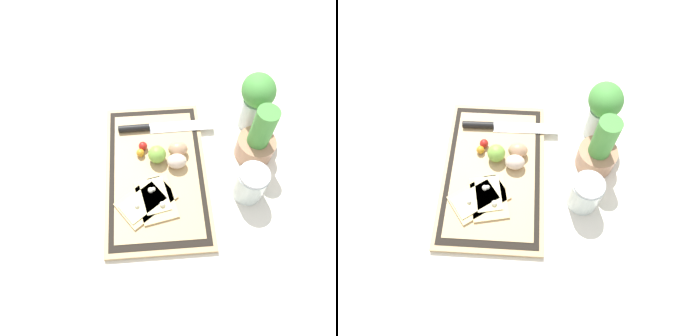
{
  "view_description": "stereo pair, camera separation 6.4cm",
  "coord_description": "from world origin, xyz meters",
  "views": [
    {
      "loc": [
        0.48,
        0.0,
        0.87
      ],
      "look_at": [
        0.0,
        0.04,
        0.04
      ],
      "focal_mm": 35.0,
      "sensor_mm": 36.0,
      "label": 1
    },
    {
      "loc": [
        0.48,
        0.07,
        0.87
      ],
      "look_at": [
        0.0,
        0.04,
        0.04
      ],
      "focal_mm": 35.0,
      "sensor_mm": 36.0,
      "label": 2
    }
  ],
  "objects": [
    {
      "name": "ground_plane",
      "position": [
        0.0,
        0.0,
        0.0
      ],
      "size": [
        6.0,
        6.0,
        0.0
      ],
      "primitive_type": "plane",
      "color": "silver"
    },
    {
      "name": "cutting_board",
      "position": [
        0.0,
        0.0,
        0.01
      ],
      "size": [
        0.5,
        0.3,
        0.02
      ],
      "color": "tan",
      "rests_on": "ground_plane"
    },
    {
      "name": "pizza_slice_near",
      "position": [
        0.1,
        -0.04,
        0.02
      ],
      "size": [
        0.17,
        0.19,
        0.02
      ],
      "color": "#DBBC7F",
      "rests_on": "cutting_board"
    },
    {
      "name": "pizza_slice_far",
      "position": [
        0.09,
        -0.01,
        0.02
      ],
      "size": [
        0.16,
        0.13,
        0.02
      ],
      "color": "#DBBC7F",
      "rests_on": "cutting_board"
    },
    {
      "name": "knife",
      "position": [
        -0.16,
        -0.01,
        0.03
      ],
      "size": [
        0.04,
        0.31,
        0.02
      ],
      "color": "silver",
      "rests_on": "cutting_board"
    },
    {
      "name": "egg_brown",
      "position": [
        -0.06,
        0.07,
        0.04
      ],
      "size": [
        0.05,
        0.06,
        0.05
      ],
      "primitive_type": "ellipsoid",
      "color": "tan",
      "rests_on": "cutting_board"
    },
    {
      "name": "egg_pink",
      "position": [
        -0.02,
        0.06,
        0.04
      ],
      "size": [
        0.05,
        0.06,
        0.05
      ],
      "primitive_type": "ellipsoid",
      "color": "beige",
      "rests_on": "cutting_board"
    },
    {
      "name": "lime",
      "position": [
        -0.04,
        0.01,
        0.05
      ],
      "size": [
        0.05,
        0.05,
        0.05
      ],
      "primitive_type": "sphere",
      "color": "#7FB742",
      "rests_on": "cutting_board"
    },
    {
      "name": "cherry_tomato_red",
      "position": [
        -0.09,
        -0.04,
        0.03
      ],
      "size": [
        0.03,
        0.03,
        0.03
      ],
      "primitive_type": "sphere",
      "color": "red",
      "rests_on": "cutting_board"
    },
    {
      "name": "cherry_tomato_yellow",
      "position": [
        -0.06,
        -0.04,
        0.03
      ],
      "size": [
        0.02,
        0.02,
        0.02
      ],
      "primitive_type": "sphere",
      "color": "orange",
      "rests_on": "cutting_board"
    },
    {
      "name": "herb_pot",
      "position": [
        -0.05,
        0.31,
        0.07
      ],
      "size": [
        0.12,
        0.12,
        0.2
      ],
      "color": "#AD7A5B",
      "rests_on": "ground_plane"
    },
    {
      "name": "sauce_jar",
      "position": [
        0.08,
        0.26,
        0.05
      ],
      "size": [
        0.09,
        0.09,
        0.11
      ],
      "color": "silver",
      "rests_on": "ground_plane"
    },
    {
      "name": "herb_glass",
      "position": [
        -0.17,
        0.32,
        0.12
      ],
      "size": [
        0.11,
        0.1,
        0.2
      ],
      "color": "silver",
      "rests_on": "ground_plane"
    }
  ]
}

